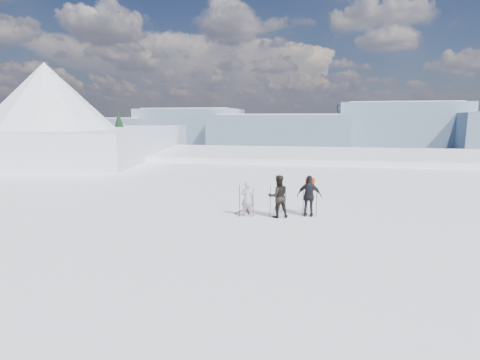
# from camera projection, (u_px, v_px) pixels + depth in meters

# --- Properties ---
(lake_basin) EXTENTS (820.00, 820.00, 71.62)m
(lake_basin) POSITION_uv_depth(u_px,v_px,m) (302.00, 214.00, 41.91)
(lake_basin) COLOR white
(lake_basin) RESTS_ON ground
(far_mountain_range) EXTENTS (770.00, 110.00, 53.00)m
(far_mountain_range) POSITION_uv_depth(u_px,v_px,m) (338.00, 128.00, 447.61)
(far_mountain_range) COLOR slate
(far_mountain_range) RESTS_ON ground
(near_ridge) EXTENTS (31.37, 35.68, 25.62)m
(near_ridge) POSITION_uv_depth(u_px,v_px,m) (84.00, 181.00, 45.84)
(near_ridge) COLOR white
(near_ridge) RESTS_ON ground
(skier_grey) EXTENTS (0.57, 0.39, 1.52)m
(skier_grey) POSITION_uv_depth(u_px,v_px,m) (247.00, 199.00, 15.76)
(skier_grey) COLOR #9EA2AC
(skier_grey) RESTS_ON ground
(skier_dark) EXTENTS (1.06, 0.96, 1.80)m
(skier_dark) POSITION_uv_depth(u_px,v_px,m) (278.00, 196.00, 15.62)
(skier_dark) COLOR black
(skier_dark) RESTS_ON ground
(skier_pack) EXTENTS (1.06, 0.50, 1.76)m
(skier_pack) POSITION_uv_depth(u_px,v_px,m) (309.00, 196.00, 15.78)
(skier_pack) COLOR black
(skier_pack) RESTS_ON ground
(backpack) EXTENTS (0.39, 0.24, 0.50)m
(backpack) POSITION_uv_depth(u_px,v_px,m) (311.00, 169.00, 15.84)
(backpack) COLOR red
(backpack) RESTS_ON skier_pack
(ski_poles) EXTENTS (3.20, 0.65, 1.37)m
(ski_poles) POSITION_uv_depth(u_px,v_px,m) (277.00, 202.00, 15.67)
(ski_poles) COLOR black
(ski_poles) RESTS_ON ground
(skis_loose) EXTENTS (0.72, 1.66, 0.03)m
(skis_loose) POSITION_uv_depth(u_px,v_px,m) (246.00, 210.00, 17.04)
(skis_loose) COLOR black
(skis_loose) RESTS_ON ground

